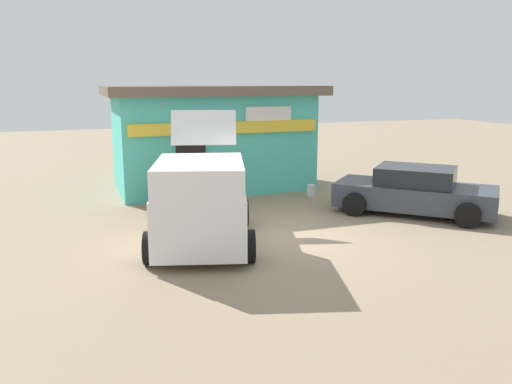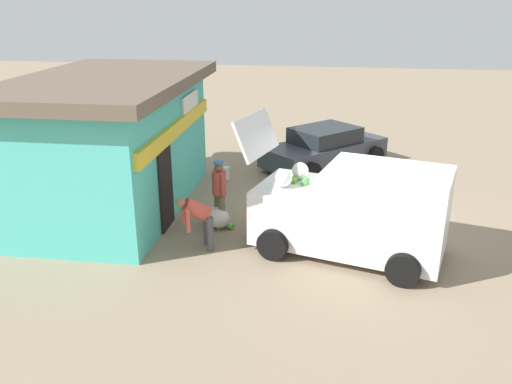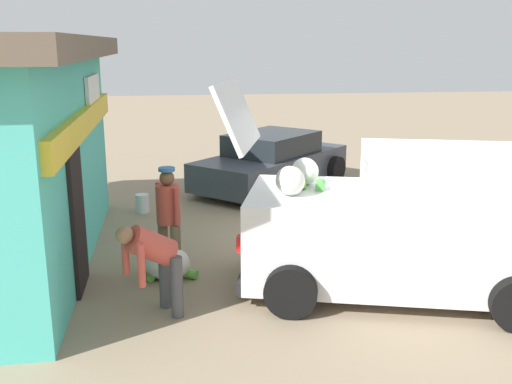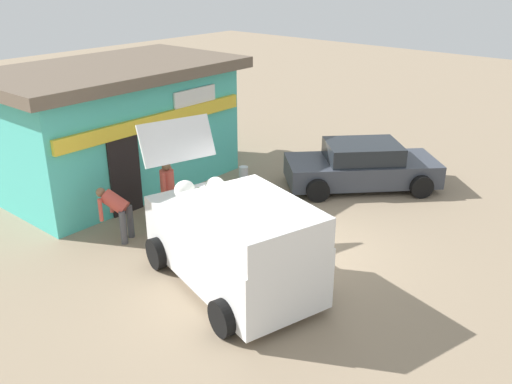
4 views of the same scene
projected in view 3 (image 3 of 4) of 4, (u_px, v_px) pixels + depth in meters
The scene contains 7 objects.
ground_plane at pixel (362, 248), 9.71m from camera, with size 60.00×60.00×0.00m, color gray.
delivery_van at pixel (407, 223), 7.82m from camera, with size 3.02×4.66×2.83m.
parked_sedan at pixel (272, 162), 13.69m from camera, with size 4.21×4.13×1.29m.
vendor_standing at pixel (168, 214), 8.43m from camera, with size 0.50×0.47×1.61m.
customer_bending at pixel (154, 257), 7.13m from camera, with size 0.70×0.77×1.24m.
unloaded_banana_pile at pixel (166, 263), 8.44m from camera, with size 0.89×0.93×0.49m.
paint_bucket at pixel (142, 203), 11.75m from camera, with size 0.27×0.27×0.37m, color silver.
Camera 3 is at (-8.85, 3.00, 3.32)m, focal length 41.00 mm.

